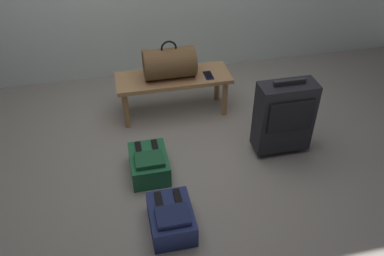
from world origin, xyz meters
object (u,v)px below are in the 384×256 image
(bench, at_px, (173,82))
(backpack_green, at_px, (149,164))
(duffel_bag_brown, at_px, (169,63))
(cell_phone, at_px, (208,75))
(backpack_navy, at_px, (171,218))
(suitcase_upright_charcoal, at_px, (284,116))

(bench, height_order, backpack_green, bench)
(duffel_bag_brown, height_order, cell_phone, duffel_bag_brown)
(backpack_navy, xyz_separation_m, backpack_green, (-0.07, 0.55, 0.00))
(bench, xyz_separation_m, backpack_navy, (-0.26, -1.31, -0.23))
(duffel_bag_brown, distance_m, backpack_navy, 1.40)
(suitcase_upright_charcoal, bearing_deg, cell_phone, 123.77)
(cell_phone, distance_m, backpack_navy, 1.40)
(duffel_bag_brown, relative_size, backpack_navy, 1.16)
(bench, distance_m, duffel_bag_brown, 0.19)
(bench, xyz_separation_m, backpack_green, (-0.33, -0.76, -0.23))
(suitcase_upright_charcoal, bearing_deg, backpack_navy, -149.10)
(bench, height_order, duffel_bag_brown, duffel_bag_brown)
(backpack_navy, bearing_deg, cell_phone, 65.89)
(bench, height_order, cell_phone, cell_phone)
(cell_phone, bearing_deg, suitcase_upright_charcoal, -56.23)
(duffel_bag_brown, bearing_deg, backpack_navy, -99.94)
(suitcase_upright_charcoal, bearing_deg, bench, 136.00)
(duffel_bag_brown, bearing_deg, cell_phone, -10.02)
(backpack_green, bearing_deg, backpack_navy, -82.63)
(suitcase_upright_charcoal, relative_size, backpack_navy, 1.74)
(duffel_bag_brown, relative_size, suitcase_upright_charcoal, 0.67)
(duffel_bag_brown, xyz_separation_m, cell_phone, (0.33, -0.06, -0.13))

